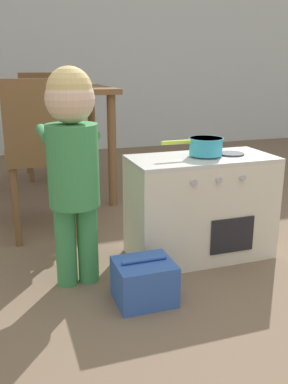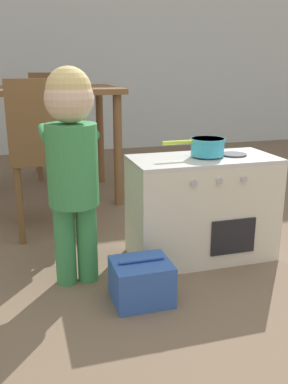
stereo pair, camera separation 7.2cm
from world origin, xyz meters
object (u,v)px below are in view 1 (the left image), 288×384
(play_kitchen, at_px, (200,207))
(toy_basket, at_px, (144,281))
(toy_pot, at_px, (205,145))
(child_figure, at_px, (72,152))
(dining_chair_near, at_px, (43,154))
(dining_table, at_px, (40,106))
(dining_chair_far, at_px, (45,121))

(play_kitchen, bearing_deg, toy_basket, -140.55)
(play_kitchen, bearing_deg, toy_pot, 2.03)
(child_figure, distance_m, toy_basket, 0.59)
(toy_basket, height_order, dining_chair_near, dining_chair_near)
(dining_table, height_order, dining_chair_near, dining_chair_near)
(play_kitchen, bearing_deg, dining_table, 116.95)
(play_kitchen, xyz_separation_m, child_figure, (-0.62, -0.09, 0.33))
(child_figure, bearing_deg, dining_table, 89.73)
(dining_chair_near, bearing_deg, play_kitchen, -35.81)
(dining_chair_far, bearing_deg, toy_basket, 92.97)
(toy_pot, xyz_separation_m, child_figure, (-0.63, -0.09, 0.03))
(dining_table, bearing_deg, dining_chair_far, 81.91)
(play_kitchen, height_order, dining_chair_near, dining_chair_near)
(dining_chair_near, bearing_deg, dining_chair_far, 83.17)
(child_figure, xyz_separation_m, dining_chair_far, (0.11, 2.00, -0.11))
(play_kitchen, distance_m, dining_chair_far, 1.99)
(play_kitchen, relative_size, toy_pot, 2.27)
(child_figure, bearing_deg, toy_basket, -47.51)
(toy_pot, xyz_separation_m, dining_chair_near, (-0.70, 0.49, -0.09))
(child_figure, bearing_deg, play_kitchen, 7.88)
(dining_table, bearing_deg, toy_basket, -82.01)
(child_figure, bearing_deg, dining_chair_near, 96.29)
(play_kitchen, xyz_separation_m, dining_chair_far, (-0.51, 1.91, 0.21))
(child_figure, distance_m, dining_chair_near, 0.59)
(play_kitchen, distance_m, dining_chair_near, 0.87)
(dining_chair_near, distance_m, dining_chair_far, 1.43)
(dining_table, distance_m, dining_chair_far, 0.73)
(dining_table, distance_m, dining_chair_near, 0.74)
(child_figure, relative_size, toy_basket, 3.97)
(play_kitchen, bearing_deg, dining_chair_far, 105.09)
(toy_basket, relative_size, dining_table, 0.24)
(child_figure, distance_m, dining_chair_far, 2.00)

